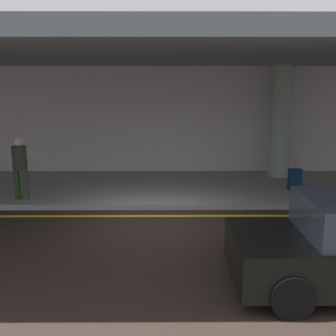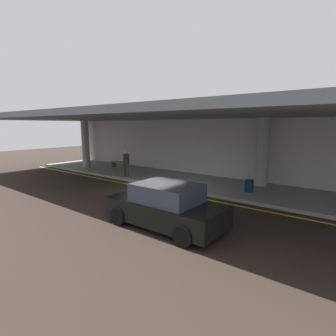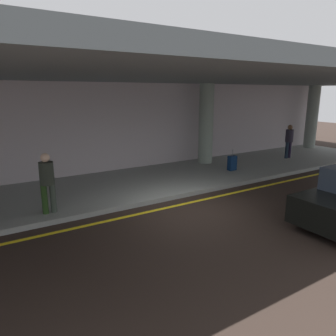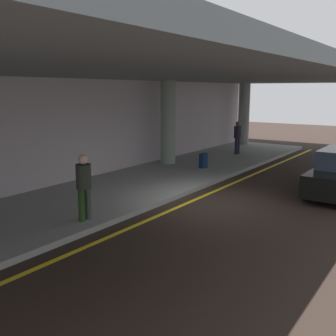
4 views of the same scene
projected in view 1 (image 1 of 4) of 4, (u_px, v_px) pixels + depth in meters
The scene contains 8 objects.
ground_plane at pixel (156, 223), 9.88m from camera, with size 60.00×60.00×0.00m, color #2B211C.
sidewalk at pixel (158, 187), 12.91m from camera, with size 26.00×4.20×0.15m, color gray.
lane_stripe_yellow at pixel (156, 216), 10.38m from camera, with size 26.00×0.14×0.01m, color yellow.
support_column_left_mid at pixel (280, 122), 13.77m from camera, with size 0.67×0.67×3.65m, color gray.
ceiling_overhang at pixel (157, 57), 11.65m from camera, with size 28.00×13.20×0.30m, color slate.
terminal_back_wall at pixel (159, 122), 14.75m from camera, with size 26.00×0.30×3.80m, color #B2A8AE.
traveler_with_luggage at pixel (20, 164), 11.17m from camera, with size 0.38×0.38×1.68m.
suitcase_upright_primary at pixel (295, 179), 12.30m from camera, with size 0.36×0.22×0.90m.
Camera 1 is at (0.23, -9.43, 3.24)m, focal length 44.83 mm.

